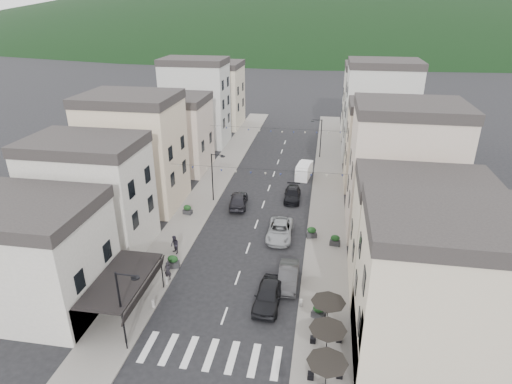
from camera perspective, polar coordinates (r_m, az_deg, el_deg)
ground at (r=29.95m, az=-7.12°, el=-23.38°), size 700.00×700.00×0.00m
sidewalk_left at (r=57.52m, az=-5.54°, el=1.47°), size 4.00×76.00×0.12m
sidewalk_right at (r=55.75m, az=9.55°, el=0.49°), size 4.00×76.00×0.12m
hill_backdrop at (r=320.10m, az=8.76°, el=19.76°), size 640.00×360.00×70.00m
boutique_building at (r=37.45m, az=-28.82°, el=-7.98°), size 12.00×8.00×8.00m
bistro_building at (r=29.83m, az=23.41°, el=-12.95°), size 10.00×8.00×10.00m
boutique_awning at (r=33.72m, az=-17.12°, el=-11.21°), size 3.77×7.50×3.28m
buildings_row_left at (r=62.85m, az=-10.68°, el=8.96°), size 10.20×54.16×14.00m
buildings_row_right at (r=58.54m, az=16.93°, el=7.43°), size 10.20×54.16×14.50m
cafe_terrace at (r=29.53m, az=9.52°, el=-18.00°), size 2.50×8.10×2.53m
streetlamp_left_near at (r=30.68m, az=-17.22°, el=-13.80°), size 1.70×0.56×6.00m
streetlamp_left_far at (r=50.38m, az=-5.56°, el=2.60°), size 1.70×0.56×6.00m
streetlamp_right_far at (r=65.86m, az=8.42°, el=7.61°), size 1.70×0.56×6.00m
bollards at (r=33.49m, az=-4.47°, el=-16.13°), size 11.66×10.26×0.60m
bunting_near at (r=44.87m, az=0.26°, el=2.66°), size 19.00×0.28×0.62m
bunting_far at (r=59.92m, az=2.74°, el=8.15°), size 19.00×0.28×0.62m
parked_car_a at (r=34.65m, az=1.65°, el=-13.58°), size 2.20×5.03×1.69m
parked_car_b at (r=36.91m, az=4.31°, el=-11.15°), size 1.68×4.62×1.51m
parked_car_c at (r=43.64m, az=3.20°, el=-5.14°), size 2.58×5.44×1.50m
parked_car_d at (r=51.91m, az=4.89°, el=-0.32°), size 2.05×4.76×1.37m
parked_car_e at (r=49.96m, az=-2.36°, el=-1.06°), size 2.53×5.12×1.68m
delivery_van at (r=58.71m, az=6.42°, el=2.89°), size 2.23×4.44×2.04m
pedestrian_a at (r=37.86m, az=-11.68°, el=-10.28°), size 0.61×0.40×1.67m
pedestrian_b at (r=41.29m, az=-10.79°, el=-6.94°), size 1.13×1.12×1.84m
planter_la at (r=39.46m, az=-11.01°, el=-9.09°), size 1.21×0.86×1.23m
planter_lb at (r=48.63m, az=-9.13°, el=-2.33°), size 1.09×0.74×1.12m
planter_ra at (r=33.69m, az=8.36°, el=-15.48°), size 1.17×0.91×1.16m
planter_rb at (r=42.75m, az=10.49°, el=-6.35°), size 1.07×0.69×1.12m
planter_rc at (r=43.74m, az=7.42°, el=-5.35°), size 1.15×0.82×1.16m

